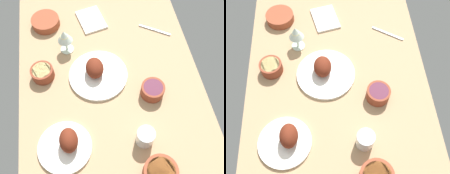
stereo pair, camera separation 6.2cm
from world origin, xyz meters
TOP-DOWN VIEW (x-y plane):
  - dining_table at (0.00, 0.00)cm, footprint 140.00×90.00cm
  - plate_center_main at (24.98, -23.83)cm, footprint 23.55×23.55cm
  - plate_far_side at (-9.15, -6.07)cm, footprint 29.17×29.17cm
  - bowl_cream at (-47.37, -29.81)cm, footprint 15.51×15.51cm
  - bowl_soup at (43.05, 12.62)cm, footprint 14.14×14.14cm
  - bowl_onions at (5.54, 18.61)cm, footprint 11.14×11.14cm
  - bowl_pasta at (-13.07, -32.66)cm, footprint 11.15×11.15cm
  - wine_glass at (-27.94, -19.54)cm, footprint 7.60×7.60cm
  - water_tumbler at (27.89, 9.72)cm, footprint 7.78×7.78cm
  - folded_napkin at (-46.34, -4.25)cm, footprint 20.64×17.11cm
  - spoon_loose at (-33.03, 29.79)cm, footprint 10.72×16.02cm

SIDE VIEW (x-z plane):
  - dining_table at x=0.00cm, z-range 0.00..4.00cm
  - spoon_loose at x=-33.03cm, z-range 4.00..4.80cm
  - folded_napkin at x=-46.34cm, z-range 4.00..5.20cm
  - plate_far_side at x=-9.15cm, z-range 1.77..11.25cm
  - bowl_cream at x=-47.37cm, z-range 4.23..8.80cm
  - bowl_soup at x=43.05cm, z-range 4.25..9.94cm
  - plate_center_main at x=24.98cm, z-range 1.96..12.26cm
  - bowl_pasta at x=-13.07cm, z-range 4.25..10.06cm
  - bowl_onions at x=5.54cm, z-range 4.25..10.41cm
  - water_tumbler at x=27.89cm, z-range 4.00..12.92cm
  - wine_glass at x=-27.94cm, z-range 6.93..20.93cm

